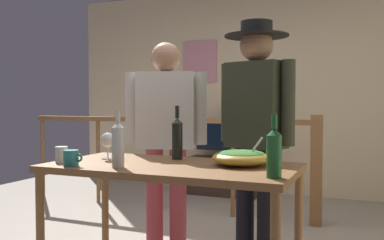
# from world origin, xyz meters

# --- Properties ---
(back_wall) EXTENTS (5.12, 0.10, 2.64)m
(back_wall) POSITION_xyz_m (0.00, 2.60, 1.32)
(back_wall) COLOR beige
(back_wall) RESTS_ON ground_plane
(framed_picture) EXTENTS (0.48, 0.03, 0.56)m
(framed_picture) POSITION_xyz_m (-0.74, 2.54, 1.71)
(framed_picture) COLOR #C98394
(stair_railing) EXTENTS (3.35, 0.10, 1.05)m
(stair_railing) POSITION_xyz_m (-0.14, 1.27, 0.68)
(stair_railing) COLOR brown
(stair_railing) RESTS_ON ground_plane
(tv_console) EXTENTS (0.90, 0.40, 0.46)m
(tv_console) POSITION_xyz_m (-0.30, 2.25, 0.23)
(tv_console) COLOR #38281E
(tv_console) RESTS_ON ground_plane
(flat_screen_tv) EXTENTS (0.68, 0.12, 0.50)m
(flat_screen_tv) POSITION_xyz_m (-0.30, 2.22, 0.75)
(flat_screen_tv) COLOR black
(flat_screen_tv) RESTS_ON tv_console
(serving_table) EXTENTS (1.47, 0.75, 0.79)m
(serving_table) POSITION_xyz_m (0.33, -0.59, 0.71)
(serving_table) COLOR brown
(serving_table) RESTS_ON ground_plane
(salad_bowl) EXTENTS (0.34, 0.34, 0.17)m
(salad_bowl) POSITION_xyz_m (0.73, -0.47, 0.84)
(salad_bowl) COLOR gold
(salad_bowl) RESTS_ON serving_table
(wine_glass) EXTENTS (0.09, 0.09, 0.17)m
(wine_glass) POSITION_xyz_m (-0.15, -0.53, 0.91)
(wine_glass) COLOR silver
(wine_glass) RESTS_ON serving_table
(wine_bottle_green) EXTENTS (0.08, 0.08, 0.31)m
(wine_bottle_green) POSITION_xyz_m (1.00, -0.81, 0.92)
(wine_bottle_green) COLOR #1E5628
(wine_bottle_green) RESTS_ON serving_table
(wine_bottle_dark) EXTENTS (0.07, 0.07, 0.35)m
(wine_bottle_dark) POSITION_xyz_m (0.27, -0.36, 0.93)
(wine_bottle_dark) COLOR black
(wine_bottle_dark) RESTS_ON serving_table
(wine_bottle_clear) EXTENTS (0.07, 0.07, 0.32)m
(wine_bottle_clear) POSITION_xyz_m (0.11, -0.82, 0.93)
(wine_bottle_clear) COLOR silver
(wine_bottle_clear) RESTS_ON serving_table
(mug_white) EXTENTS (0.11, 0.07, 0.10)m
(mug_white) POSITION_xyz_m (-0.32, -0.77, 0.84)
(mug_white) COLOR white
(mug_white) RESTS_ON serving_table
(mug_teal) EXTENTS (0.12, 0.09, 0.09)m
(mug_teal) POSITION_xyz_m (-0.17, -0.88, 0.84)
(mug_teal) COLOR teal
(mug_teal) RESTS_ON serving_table
(person_standing_left) EXTENTS (0.59, 0.35, 1.61)m
(person_standing_left) POSITION_xyz_m (-0.02, 0.05, 0.96)
(person_standing_left) COLOR #9E3842
(person_standing_left) RESTS_ON ground_plane
(person_standing_right) EXTENTS (0.57, 0.44, 1.72)m
(person_standing_right) POSITION_xyz_m (0.68, 0.05, 1.04)
(person_standing_right) COLOR black
(person_standing_right) RESTS_ON ground_plane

